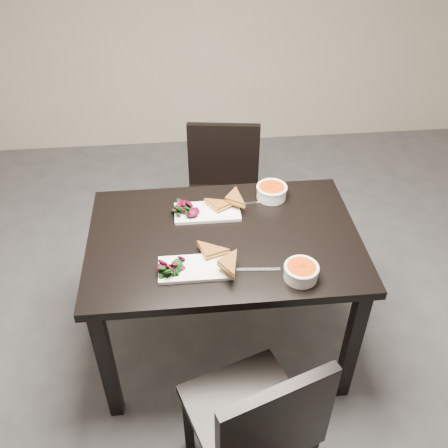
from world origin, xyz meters
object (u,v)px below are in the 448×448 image
at_px(chair_far, 223,189).
at_px(plate_far, 207,212).
at_px(chair_near, 258,422).
at_px(table, 224,253).
at_px(plate_near, 196,268).
at_px(soup_bowl_far, 272,191).
at_px(soup_bowl_near, 301,271).

bearing_deg(chair_far, plate_far, -94.67).
height_order(chair_near, chair_far, same).
height_order(table, plate_near, plate_near).
xyz_separation_m(chair_far, plate_far, (-0.13, -0.57, 0.27)).
distance_m(plate_near, soup_bowl_far, 0.61).
xyz_separation_m(table, plate_near, (-0.14, -0.20, 0.11)).
relative_size(chair_far, plate_far, 2.79).
distance_m(plate_near, plate_far, 0.38).
relative_size(chair_near, soup_bowl_far, 5.68).
bearing_deg(plate_far, soup_bowl_near, -53.25).
height_order(table, soup_bowl_near, soup_bowl_near).
distance_m(chair_far, plate_far, 0.65).
relative_size(plate_near, plate_far, 1.00).
xyz_separation_m(chair_near, plate_far, (-0.11, 0.91, 0.27)).
distance_m(table, plate_near, 0.26).
relative_size(table, chair_near, 1.41).
height_order(soup_bowl_near, plate_far, soup_bowl_near).
height_order(chair_far, soup_bowl_near, chair_far).
xyz_separation_m(soup_bowl_near, plate_far, (-0.34, 0.46, -0.03)).
xyz_separation_m(chair_near, soup_bowl_near, (0.23, 0.45, 0.30)).
bearing_deg(chair_near, plate_near, 89.63).
distance_m(chair_far, soup_bowl_far, 0.59).
bearing_deg(chair_far, soup_bowl_near, -70.30).
xyz_separation_m(chair_near, plate_near, (-0.19, 0.54, 0.27)).
distance_m(soup_bowl_near, plate_far, 0.57).
xyz_separation_m(table, soup_bowl_near, (0.28, -0.28, 0.13)).
bearing_deg(plate_near, chair_near, -70.86).
bearing_deg(chair_near, chair_far, 69.97).
bearing_deg(chair_near, plate_far, 77.59).
bearing_deg(table, chair_near, -85.99).
xyz_separation_m(chair_far, plate_near, (-0.20, -0.94, 0.27)).
xyz_separation_m(soup_bowl_near, soup_bowl_far, (-0.02, 0.56, 0.00)).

